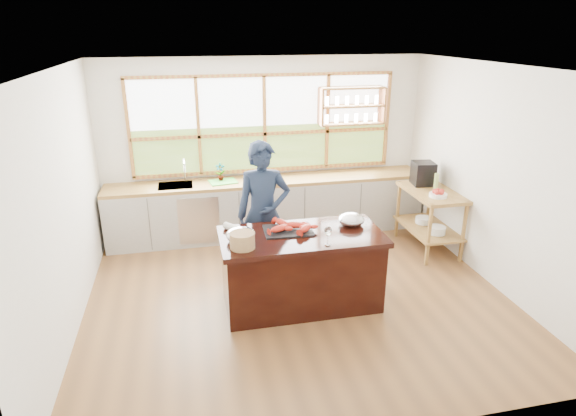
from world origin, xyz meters
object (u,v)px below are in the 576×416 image
object	(u,v)px
espresso_machine	(423,173)
cook	(264,214)
wicker_basket	(242,240)
island	(301,269)

from	to	relation	value
espresso_machine	cook	bearing A→B (deg)	-155.71
espresso_machine	wicker_basket	world-z (taller)	espresso_machine
cook	espresso_machine	world-z (taller)	cook
island	espresso_machine	bearing A→B (deg)	32.77
espresso_machine	wicker_basket	size ratio (longest dim) A/B	1.27
island	espresso_machine	xyz separation A→B (m)	(2.19, 1.41, 0.61)
island	cook	xyz separation A→B (m)	(-0.32, 0.67, 0.46)
island	cook	bearing A→B (deg)	115.77
island	wicker_basket	bearing A→B (deg)	-163.12
cook	espresso_machine	bearing A→B (deg)	21.02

